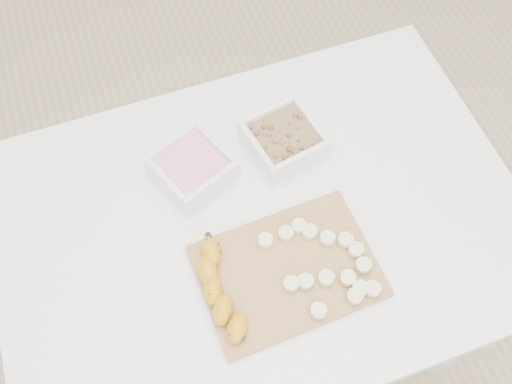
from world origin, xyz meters
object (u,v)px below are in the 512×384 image
object	(u,v)px
table	(261,240)
cutting_board	(287,271)
bowl_granola	(284,140)
banana	(221,291)
bowl_yogurt	(193,168)

from	to	relation	value
table	cutting_board	world-z (taller)	cutting_board
bowl_granola	banana	bearing A→B (deg)	-130.28
table	banana	bearing A→B (deg)	-135.07
bowl_yogurt	cutting_board	size ratio (longest dim) A/B	0.55
table	bowl_yogurt	xyz separation A→B (m)	(-0.09, 0.14, 0.13)
bowl_granola	banana	size ratio (longest dim) A/B	0.80
bowl_granola	table	bearing A→B (deg)	-125.47
table	bowl_yogurt	world-z (taller)	bowl_yogurt
bowl_yogurt	cutting_board	bearing A→B (deg)	-68.19
cutting_board	banana	world-z (taller)	banana
table	bowl_granola	size ratio (longest dim) A/B	6.44
bowl_granola	cutting_board	distance (m)	0.27
table	bowl_granola	xyz separation A→B (m)	(0.10, 0.14, 0.13)
bowl_yogurt	banana	distance (m)	0.25
cutting_board	banana	size ratio (longest dim) A/B	1.62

